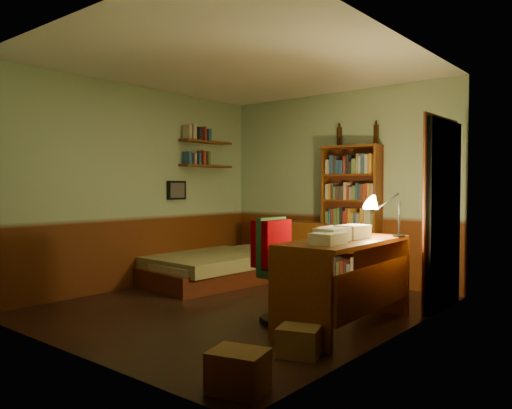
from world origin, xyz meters
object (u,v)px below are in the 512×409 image
Objects in this scene: bookshelf at (351,215)px; cardboard_box_a at (238,371)px; dresser at (299,250)px; desk_lamp at (399,208)px; bed at (223,257)px; mini_stereo at (332,217)px; desk at (345,283)px; office_chair at (288,270)px; cardboard_box_b at (299,341)px.

bookshelf is 3.83m from cardboard_box_a.
dresser is 1.65× the size of desk_lamp.
mini_stereo reaches higher than bed.
desk is at bearing -16.22° from bed.
bookshelf is (0.77, 0.09, 0.52)m from dresser.
mini_stereo is 2.27m from office_chair.
mini_stereo reaches higher than dresser.
bookshelf reaches higher than dresser.
office_chair is (0.46, -2.06, -0.42)m from bookshelf.
bed is 7.12× the size of cardboard_box_b.
cardboard_box_b is (1.07, -2.76, -0.81)m from bookshelf.
cardboard_box_a is 1.12× the size of cardboard_box_b.
cardboard_box_a is (0.20, -1.71, -0.27)m from desk.
bed is 1.60m from mini_stereo.
bed is 1.84m from bookshelf.
desk is at bearing 96.75° from cardboard_box_a.
dresser reaches higher than bed.
mini_stereo is 0.25× the size of office_chair.
office_chair is 1.70m from cardboard_box_a.
desk is at bearing 97.23° from cardboard_box_b.
mini_stereo is at bearing 3.34° from dresser.
dresser is 2.61× the size of cardboard_box_a.
bookshelf is at bearing 102.88° from office_chair.
bookshelf reaches higher than mini_stereo.
mini_stereo is 0.32m from bookshelf.
dresser is 0.67m from mini_stereo.
mini_stereo is 0.82× the size of cardboard_box_b.
cardboard_box_a is at bearing -78.40° from bookshelf.
office_chair is at bearing -153.11° from desk_lamp.
mini_stereo is (0.46, 0.13, 0.48)m from dresser.
desk is at bearing 23.06° from office_chair.
desk_lamp reaches higher than desk.
mini_stereo is 0.14× the size of bookshelf.
bed is 6.38× the size of cardboard_box_a.
cardboard_box_a reaches higher than cardboard_box_b.
desk_lamp reaches higher than cardboard_box_a.
dresser is 2.91× the size of cardboard_box_b.
bed is at bearing -144.57° from dresser.
cardboard_box_b is (2.58, -1.88, -0.22)m from bed.
desk_lamp is (0.28, 0.55, 0.68)m from desk.
bed is 3.79m from cardboard_box_a.
desk is (2.46, -0.97, 0.07)m from bed.
cardboard_box_a is (-0.08, -2.27, -0.96)m from desk_lamp.
office_chair is (1.23, -1.98, 0.10)m from dresser.
desk_lamp reaches higher than office_chair.
cardboard_box_b is (-0.16, -1.46, -0.98)m from desk_lamp.
mini_stereo is at bearing 110.51° from office_chair.
dresser is at bearing 52.75° from bed.
desk reaches higher than cardboard_box_a.
desk is (1.27, -1.89, -0.47)m from mini_stereo.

